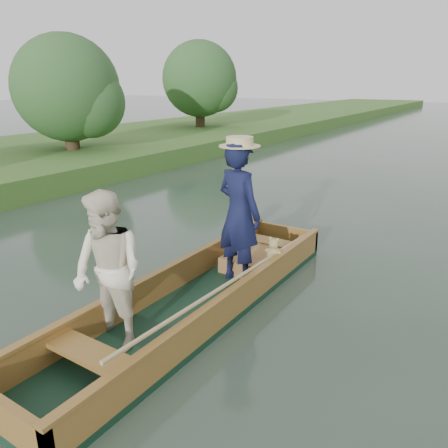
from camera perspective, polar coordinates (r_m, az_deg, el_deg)
The scene contains 3 objects.
ground at distance 5.47m, azimuth -3.51°, elevation -11.17°, with size 120.00×120.00×0.00m, color #283D30.
trees_far at distance 12.00m, azimuth 26.33°, elevation 16.13°, with size 23.00×13.93×4.71m.
punt at distance 5.18m, azimuth -4.30°, elevation -5.08°, with size 1.19×5.00×2.01m.
Camera 1 is at (2.88, -3.80, 2.68)m, focal length 35.00 mm.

